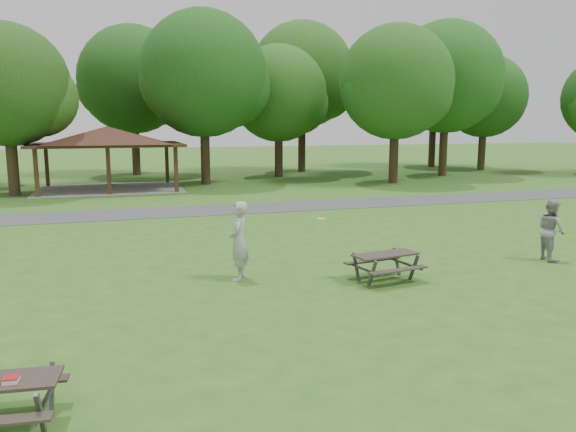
{
  "coord_description": "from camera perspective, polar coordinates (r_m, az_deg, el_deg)",
  "views": [
    {
      "loc": [
        -3.84,
        -11.36,
        4.0
      ],
      "look_at": [
        1.0,
        4.0,
        1.3
      ],
      "focal_mm": 35.0,
      "sensor_mm": 36.0,
      "label": 1
    }
  ],
  "objects": [
    {
      "name": "tree_row_i",
      "position": [
        50.31,
        19.41,
        11.17
      ],
      "size": [
        7.14,
        6.8,
        9.52
      ],
      "color": "#312215",
      "rests_on": "ground"
    },
    {
      "name": "tree_row_h",
      "position": [
        44.08,
        15.88,
        13.1
      ],
      "size": [
        8.61,
        8.2,
        11.37
      ],
      "color": "#312315",
      "rests_on": "ground"
    },
    {
      "name": "tree_row_e",
      "position": [
        36.98,
        -8.44,
        13.73
      ],
      "size": [
        8.4,
        8.0,
        11.02
      ],
      "color": "black",
      "rests_on": "ground"
    },
    {
      "name": "frisbee_in_flight",
      "position": [
        14.7,
        3.39,
        -0.27
      ],
      "size": [
        0.29,
        0.29,
        0.02
      ],
      "color": "yellow",
      "rests_on": "ground"
    },
    {
      "name": "ground",
      "position": [
        12.65,
        1.14,
        -8.93
      ],
      "size": [
        160.0,
        160.0,
        0.0
      ],
      "primitive_type": "plane",
      "color": "#30601B",
      "rests_on": "ground"
    },
    {
      "name": "tree_deep_b",
      "position": [
        44.53,
        -15.35,
        12.91
      ],
      "size": [
        8.4,
        8.0,
        11.13
      ],
      "color": "#312016",
      "rests_on": "ground"
    },
    {
      "name": "tree_row_f",
      "position": [
        41.68,
        -0.86,
        12.05
      ],
      "size": [
        7.35,
        7.0,
        9.55
      ],
      "color": "black",
      "rests_on": "ground"
    },
    {
      "name": "frisbee_thrower",
      "position": [
        14.34,
        -5.04,
        -2.55
      ],
      "size": [
        0.71,
        0.86,
        2.03
      ],
      "primitive_type": "imported",
      "rotation": [
        0.0,
        0.0,
        -1.92
      ],
      "color": "#A6A6A8",
      "rests_on": "ground"
    },
    {
      "name": "asphalt_path",
      "position": [
        25.96,
        -8.77,
        0.57
      ],
      "size": [
        120.0,
        3.2,
        0.02
      ],
      "primitive_type": "cube",
      "color": "#404042",
      "rests_on": "ground"
    },
    {
      "name": "pavilion",
      "position": [
        35.38,
        -17.9,
        7.55
      ],
      "size": [
        8.6,
        7.01,
        3.76
      ],
      "color": "#3B2715",
      "rests_on": "ground"
    },
    {
      "name": "tree_deep_d",
      "position": [
        52.96,
        14.74,
        12.49
      ],
      "size": [
        8.4,
        8.0,
        11.27
      ],
      "color": "black",
      "rests_on": "ground"
    },
    {
      "name": "tree_row_g",
      "position": [
        37.97,
        11.01,
        12.86
      ],
      "size": [
        7.77,
        7.4,
        10.25
      ],
      "color": "black",
      "rests_on": "ground"
    },
    {
      "name": "frisbee_catcher",
      "position": [
        18.07,
        25.16,
        -1.3
      ],
      "size": [
        0.82,
        0.97,
        1.79
      ],
      "primitive_type": "imported",
      "rotation": [
        0.0,
        0.0,
        1.4
      ],
      "color": "#939395",
      "rests_on": "ground"
    },
    {
      "name": "tree_deep_c",
      "position": [
        46.02,
        1.55,
        13.81
      ],
      "size": [
        8.82,
        8.4,
        11.9
      ],
      "color": "black",
      "rests_on": "ground"
    },
    {
      "name": "tree_row_d",
      "position": [
        34.31,
        -26.55,
        11.5
      ],
      "size": [
        6.93,
        6.6,
        9.27
      ],
      "color": "#322416",
      "rests_on": "ground"
    },
    {
      "name": "picnic_table_middle",
      "position": [
        14.53,
        9.85,
        -4.43
      ],
      "size": [
        1.87,
        1.59,
        0.73
      ],
      "color": "#2E2621",
      "rests_on": "ground"
    }
  ]
}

